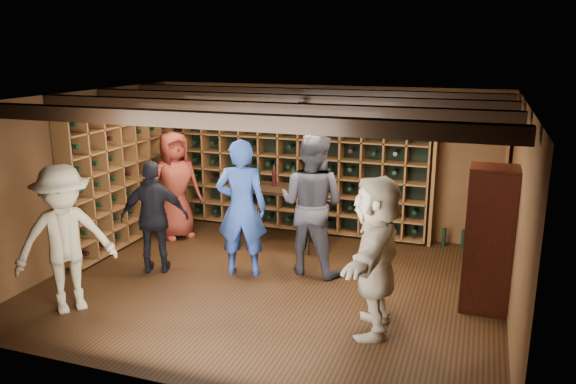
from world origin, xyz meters
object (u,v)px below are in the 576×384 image
(guest_khaki, at_px, (65,240))
(tasting_table, at_px, (276,195))
(man_grey_suit, at_px, (312,204))
(man_blue_shirt, at_px, (242,208))
(guest_beige, at_px, (376,255))
(guest_woman_black, at_px, (155,217))
(guest_red_floral, at_px, (175,185))
(display_cabinet, at_px, (488,242))

(guest_khaki, height_order, tasting_table, guest_khaki)
(man_grey_suit, bearing_deg, man_blue_shirt, 32.85)
(guest_beige, bearing_deg, guest_khaki, -83.26)
(man_blue_shirt, xyz_separation_m, guest_khaki, (-1.53, -1.72, -0.06))
(guest_khaki, bearing_deg, guest_woman_black, 25.68)
(guest_red_floral, bearing_deg, man_grey_suit, -68.33)
(man_grey_suit, bearing_deg, tasting_table, -35.96)
(man_grey_suit, xyz_separation_m, guest_beige, (1.16, -1.41, -0.10))
(man_grey_suit, distance_m, tasting_table, 1.22)
(display_cabinet, xyz_separation_m, man_blue_shirt, (-3.22, 0.02, 0.11))
(man_blue_shirt, height_order, guest_beige, man_blue_shirt)
(man_blue_shirt, relative_size, guest_red_floral, 1.07)
(guest_red_floral, bearing_deg, display_cabinet, -66.06)
(display_cabinet, xyz_separation_m, tasting_table, (-3.18, 1.28, -0.01))
(man_grey_suit, relative_size, guest_red_floral, 1.12)
(man_blue_shirt, relative_size, man_grey_suit, 0.96)
(guest_khaki, bearing_deg, guest_beige, -39.52)
(guest_beige, distance_m, tasting_table, 3.04)
(guest_khaki, relative_size, tasting_table, 1.39)
(display_cabinet, bearing_deg, tasting_table, 158.13)
(man_grey_suit, bearing_deg, guest_beige, 138.68)
(guest_woman_black, relative_size, guest_beige, 0.89)
(man_grey_suit, height_order, guest_beige, man_grey_suit)
(display_cabinet, distance_m, man_blue_shirt, 3.22)
(man_blue_shirt, height_order, guest_khaki, man_blue_shirt)
(display_cabinet, height_order, man_grey_suit, man_grey_suit)
(guest_khaki, bearing_deg, tasting_table, 11.61)
(man_blue_shirt, xyz_separation_m, guest_woman_black, (-1.19, -0.33, -0.16))
(man_blue_shirt, xyz_separation_m, guest_red_floral, (-1.67, 1.08, -0.07))
(guest_woman_black, relative_size, tasting_table, 1.24)
(guest_woman_black, xyz_separation_m, guest_beige, (3.24, -0.69, 0.10))
(man_blue_shirt, relative_size, guest_woman_black, 1.20)
(guest_woman_black, height_order, guest_beige, guest_beige)
(guest_khaki, xyz_separation_m, guest_beige, (3.58, 0.70, -0.00))
(guest_woman_black, bearing_deg, display_cabinet, 161.53)
(display_cabinet, relative_size, man_blue_shirt, 0.91)
(tasting_table, bearing_deg, display_cabinet, -22.96)
(display_cabinet, relative_size, guest_woman_black, 1.09)
(man_grey_suit, height_order, tasting_table, man_grey_suit)
(guest_woman_black, distance_m, tasting_table, 2.00)
(guest_khaki, bearing_deg, guest_red_floral, 42.38)
(display_cabinet, distance_m, tasting_table, 3.43)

